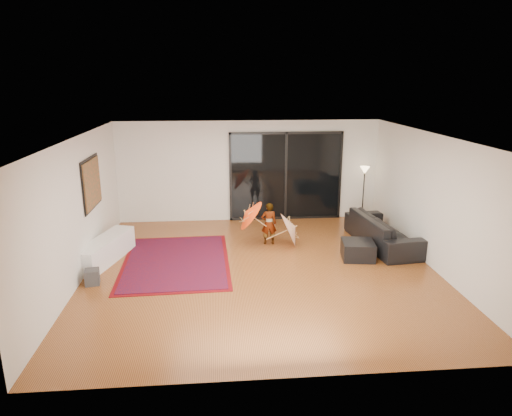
{
  "coord_description": "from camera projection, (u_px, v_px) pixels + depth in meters",
  "views": [
    {
      "loc": [
        -0.85,
        -8.54,
        3.75
      ],
      "look_at": [
        -0.05,
        0.75,
        1.1
      ],
      "focal_mm": 32.0,
      "sensor_mm": 36.0,
      "label": 1
    }
  ],
  "objects": [
    {
      "name": "speaker",
      "position": [
        92.0,
        277.0,
        8.59
      ],
      "size": [
        0.3,
        0.3,
        0.29
      ],
      "primitive_type": "cube",
      "rotation": [
        0.0,
        0.0,
        0.17
      ],
      "color": "#424244",
      "rests_on": "floor"
    },
    {
      "name": "media_console",
      "position": [
        106.0,
        250.0,
        9.65
      ],
      "size": [
        0.95,
        1.88,
        0.51
      ],
      "primitive_type": "cube",
      "rotation": [
        0.0,
        0.0,
        -0.28
      ],
      "color": "white",
      "rests_on": "floor"
    },
    {
      "name": "wall_front",
      "position": [
        290.0,
        283.0,
        5.55
      ],
      "size": [
        7.0,
        0.0,
        7.0
      ],
      "primitive_type": "plane",
      "rotation": [
        -1.57,
        0.0,
        0.0
      ],
      "color": "silver",
      "rests_on": "floor"
    },
    {
      "name": "sofa",
      "position": [
        383.0,
        231.0,
        10.58
      ],
      "size": [
        1.19,
        2.48,
        0.7
      ],
      "primitive_type": "imported",
      "rotation": [
        0.0,
        0.0,
        1.68
      ],
      "color": "black",
      "rests_on": "floor"
    },
    {
      "name": "persian_rug",
      "position": [
        176.0,
        261.0,
        9.69
      ],
      "size": [
        2.3,
        3.16,
        0.02
      ],
      "rotation": [
        0.0,
        0.0,
        0.03
      ],
      "color": "#61080D",
      "rests_on": "floor"
    },
    {
      "name": "parasol_orange",
      "position": [
        245.0,
        215.0,
        10.46
      ],
      "size": [
        0.61,
        0.78,
        0.86
      ],
      "rotation": [
        0.0,
        -0.92,
        0.0
      ],
      "color": "#F23E0C",
      "rests_on": "child"
    },
    {
      "name": "child",
      "position": [
        269.0,
        224.0,
        10.62
      ],
      "size": [
        0.37,
        0.25,
        1.0
      ],
      "primitive_type": "imported",
      "rotation": [
        0.0,
        0.0,
        3.17
      ],
      "color": "#999999",
      "rests_on": "floor"
    },
    {
      "name": "floor",
      "position": [
        261.0,
        270.0,
        9.28
      ],
      "size": [
        7.0,
        7.0,
        0.0
      ],
      "primitive_type": "plane",
      "color": "#965629",
      "rests_on": "ground"
    },
    {
      "name": "sliding_door",
      "position": [
        286.0,
        176.0,
        12.36
      ],
      "size": [
        3.06,
        0.07,
        2.4
      ],
      "color": "black",
      "rests_on": "wall_back"
    },
    {
      "name": "wall_back",
      "position": [
        249.0,
        171.0,
        12.26
      ],
      "size": [
        7.0,
        0.0,
        7.0
      ],
      "primitive_type": "plane",
      "rotation": [
        1.57,
        0.0,
        0.0
      ],
      "color": "silver",
      "rests_on": "floor"
    },
    {
      "name": "wall_right",
      "position": [
        434.0,
        202.0,
        9.2
      ],
      "size": [
        0.0,
        7.0,
        7.0
      ],
      "primitive_type": "plane",
      "rotation": [
        1.57,
        0.0,
        -1.57
      ],
      "color": "silver",
      "rests_on": "floor"
    },
    {
      "name": "parasol_white",
      "position": [
        295.0,
        225.0,
        10.52
      ],
      "size": [
        0.51,
        0.84,
        0.91
      ],
      "rotation": [
        0.0,
        1.16,
        0.0
      ],
      "color": "white",
      "rests_on": "floor"
    },
    {
      "name": "ottoman",
      "position": [
        358.0,
        250.0,
        9.82
      ],
      "size": [
        0.76,
        0.76,
        0.38
      ],
      "primitive_type": "cube",
      "rotation": [
        0.0,
        0.0,
        -0.15
      ],
      "color": "black",
      "rests_on": "floor"
    },
    {
      "name": "painting",
      "position": [
        92.0,
        183.0,
        9.5
      ],
      "size": [
        0.04,
        1.28,
        1.08
      ],
      "color": "black",
      "rests_on": "wall_left"
    },
    {
      "name": "floor_lamp",
      "position": [
        364.0,
        178.0,
        12.29
      ],
      "size": [
        0.25,
        0.25,
        1.48
      ],
      "color": "black",
      "rests_on": "floor"
    },
    {
      "name": "wall_left",
      "position": [
        78.0,
        210.0,
        8.62
      ],
      "size": [
        0.0,
        7.0,
        7.0
      ],
      "primitive_type": "plane",
      "rotation": [
        1.57,
        0.0,
        1.57
      ],
      "color": "silver",
      "rests_on": "floor"
    },
    {
      "name": "ceiling",
      "position": [
        262.0,
        137.0,
        8.54
      ],
      "size": [
        7.0,
        7.0,
        0.0
      ],
      "primitive_type": "plane",
      "rotation": [
        3.14,
        0.0,
        0.0
      ],
      "color": "white",
      "rests_on": "wall_back"
    }
  ]
}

